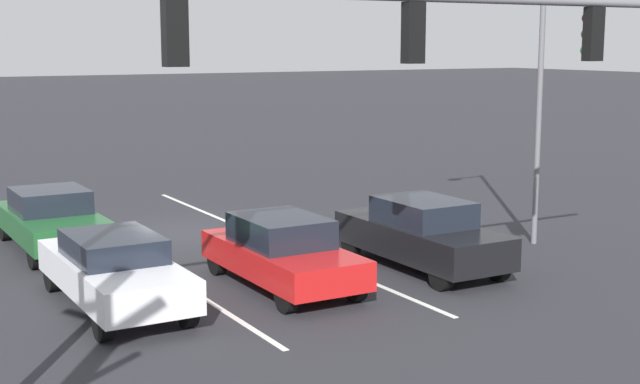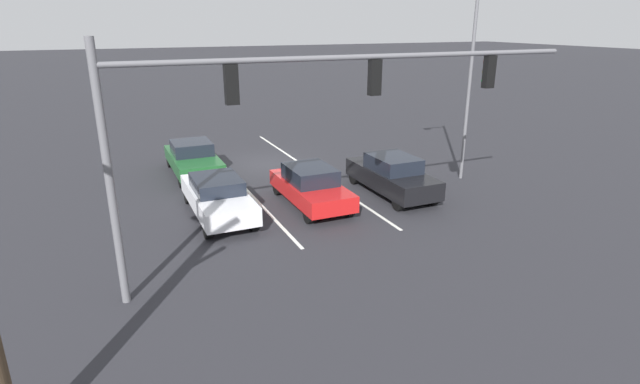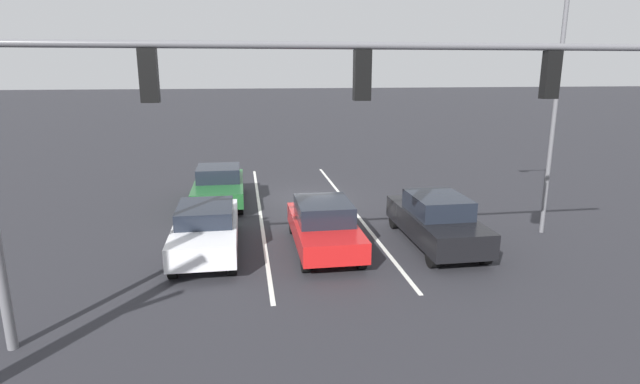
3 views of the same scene
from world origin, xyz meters
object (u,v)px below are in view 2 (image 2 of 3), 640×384
(car_darkgreen_rightlane_second, at_px, (193,158))
(street_lamp_left_shoulder, at_px, (467,76))
(car_black_leftlane_front, at_px, (392,175))
(car_white_rightlane_front, at_px, (217,196))
(car_red_midlane_front, at_px, (311,186))
(traffic_signal_gantry, at_px, (296,100))

(car_darkgreen_rightlane_second, bearing_deg, street_lamp_left_shoulder, 152.92)
(car_black_leftlane_front, height_order, car_white_rightlane_front, car_black_leftlane_front)
(car_red_midlane_front, relative_size, street_lamp_left_shoulder, 0.57)
(car_white_rightlane_front, height_order, street_lamp_left_shoulder, street_lamp_left_shoulder)
(street_lamp_left_shoulder, bearing_deg, car_red_midlane_front, 3.48)
(car_red_midlane_front, xyz_separation_m, street_lamp_left_shoulder, (-7.27, -0.44, 3.69))
(car_red_midlane_front, distance_m, street_lamp_left_shoulder, 8.16)
(car_white_rightlane_front, bearing_deg, car_darkgreen_rightlane_second, -91.57)
(traffic_signal_gantry, xyz_separation_m, street_lamp_left_shoulder, (-9.55, -4.94, -0.27))
(car_darkgreen_rightlane_second, bearing_deg, car_red_midlane_front, 119.49)
(car_red_midlane_front, bearing_deg, traffic_signal_gantry, 63.11)
(car_black_leftlane_front, xyz_separation_m, car_white_rightlane_front, (6.93, -0.42, -0.03))
(car_darkgreen_rightlane_second, relative_size, traffic_signal_gantry, 0.35)
(car_black_leftlane_front, bearing_deg, car_white_rightlane_front, -3.49)
(car_white_rightlane_front, bearing_deg, street_lamp_left_shoulder, -179.17)
(car_white_rightlane_front, distance_m, street_lamp_left_shoulder, 11.35)
(car_red_midlane_front, bearing_deg, street_lamp_left_shoulder, -176.52)
(car_white_rightlane_front, xyz_separation_m, traffic_signal_gantry, (-1.18, 4.79, 3.95))
(car_black_leftlane_front, bearing_deg, car_darkgreen_rightlane_second, -41.44)
(car_darkgreen_rightlane_second, bearing_deg, car_white_rightlane_front, 88.43)
(car_red_midlane_front, height_order, car_white_rightlane_front, car_red_midlane_front)
(car_black_leftlane_front, relative_size, traffic_signal_gantry, 0.34)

